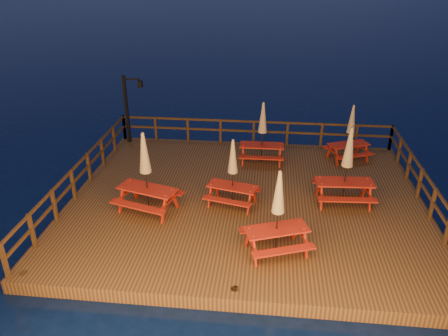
# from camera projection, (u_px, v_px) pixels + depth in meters

# --- Properties ---
(ground) EXTENTS (500.00, 500.00, 0.00)m
(ground) POSITION_uv_depth(u_px,v_px,m) (246.00, 208.00, 15.22)
(ground) COLOR black
(ground) RESTS_ON ground
(deck) EXTENTS (12.00, 10.00, 0.40)m
(deck) POSITION_uv_depth(u_px,v_px,m) (246.00, 203.00, 15.13)
(deck) COLOR #432515
(deck) RESTS_ON ground
(deck_piles) EXTENTS (11.44, 9.44, 1.40)m
(deck_piles) POSITION_uv_depth(u_px,v_px,m) (246.00, 215.00, 15.35)
(deck_piles) COLOR #352010
(deck_piles) RESTS_ON ground
(railing) EXTENTS (11.80, 9.75, 1.10)m
(railing) POSITION_uv_depth(u_px,v_px,m) (250.00, 157.00, 16.30)
(railing) COLOR #352010
(railing) RESTS_ON deck
(lamp_post) EXTENTS (0.85, 0.18, 3.00)m
(lamp_post) POSITION_uv_depth(u_px,v_px,m) (130.00, 103.00, 18.85)
(lamp_post) COLOR black
(lamp_post) RESTS_ON deck
(picnic_table_0) EXTENTS (1.92, 1.71, 2.34)m
(picnic_table_0) POSITION_uv_depth(u_px,v_px,m) (233.00, 172.00, 14.13)
(picnic_table_0) COLOR maroon
(picnic_table_0) RESTS_ON deck
(picnic_table_1) EXTENTS (1.76, 1.45, 2.50)m
(picnic_table_1) POSITION_uv_depth(u_px,v_px,m) (262.00, 132.00, 17.13)
(picnic_table_1) COLOR maroon
(picnic_table_1) RESTS_ON deck
(picnic_table_2) EXTENTS (1.98, 1.66, 2.70)m
(picnic_table_2) POSITION_uv_depth(u_px,v_px,m) (347.00, 165.00, 14.14)
(picnic_table_2) COLOR maroon
(picnic_table_2) RESTS_ON deck
(picnic_table_3) EXTENTS (2.01, 1.85, 2.32)m
(picnic_table_3) POSITION_uv_depth(u_px,v_px,m) (350.00, 132.00, 17.37)
(picnic_table_3) COLOR maroon
(picnic_table_3) RESTS_ON deck
(picnic_table_4) EXTENTS (2.27, 2.04, 2.71)m
(picnic_table_4) POSITION_uv_depth(u_px,v_px,m) (146.00, 171.00, 13.72)
(picnic_table_4) COLOR maroon
(picnic_table_4) RESTS_ON deck
(picnic_table_5) EXTENTS (2.16, 1.98, 2.53)m
(picnic_table_5) POSITION_uv_depth(u_px,v_px,m) (278.00, 211.00, 11.75)
(picnic_table_5) COLOR maroon
(picnic_table_5) RESTS_ON deck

